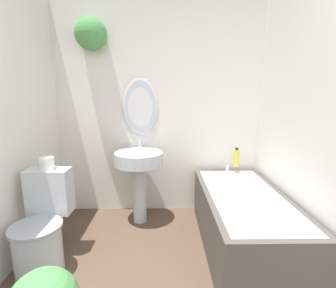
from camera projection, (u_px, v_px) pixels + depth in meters
The scene contains 7 objects.
wall_back at pixel (153, 103), 2.73m from camera, with size 2.39×0.32×2.40m.
wall_right at pixel (335, 119), 1.57m from camera, with size 0.06×2.51×2.40m.
toilet at pixel (42, 230), 1.89m from camera, with size 0.37×0.54×0.76m.
pedestal_sink at pixel (139, 169), 2.56m from camera, with size 0.51×0.51×0.87m.
bathtub at pixel (243, 220), 2.17m from camera, with size 0.70×1.43×0.58m.
shampoo_bottle at pixel (236, 158), 2.68m from camera, with size 0.06×0.06×0.21m.
toilet_paper_roll at pixel (47, 163), 1.97m from camera, with size 0.11×0.11×0.10m.
Camera 1 is at (0.07, -0.36, 1.35)m, focal length 26.00 mm.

